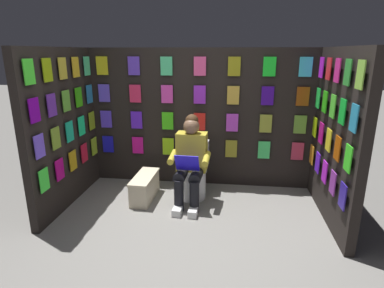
% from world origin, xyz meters
% --- Properties ---
extents(ground_plane, '(30.00, 30.00, 0.00)m').
position_xyz_m(ground_plane, '(0.00, 0.00, 0.00)').
color(ground_plane, gray).
extents(display_wall_back, '(3.36, 0.14, 2.03)m').
position_xyz_m(display_wall_back, '(0.00, -1.72, 1.02)').
color(display_wall_back, black).
rests_on(display_wall_back, ground).
extents(display_wall_left, '(0.14, 1.67, 2.03)m').
position_xyz_m(display_wall_left, '(-1.68, -0.83, 1.02)').
color(display_wall_left, black).
rests_on(display_wall_left, ground).
extents(display_wall_right, '(0.14, 1.67, 2.03)m').
position_xyz_m(display_wall_right, '(1.68, -0.83, 1.02)').
color(display_wall_right, black).
rests_on(display_wall_right, ground).
extents(toilet, '(0.41, 0.56, 0.77)m').
position_xyz_m(toilet, '(0.04, -1.22, 0.33)').
color(toilet, white).
rests_on(toilet, ground).
extents(person_reading, '(0.54, 0.70, 1.19)m').
position_xyz_m(person_reading, '(0.05, -1.00, 0.60)').
color(person_reading, gold).
rests_on(person_reading, ground).
extents(comic_longbox_near, '(0.28, 0.68, 0.34)m').
position_xyz_m(comic_longbox_near, '(0.69, -1.03, 0.17)').
color(comic_longbox_near, beige).
rests_on(comic_longbox_near, ground).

